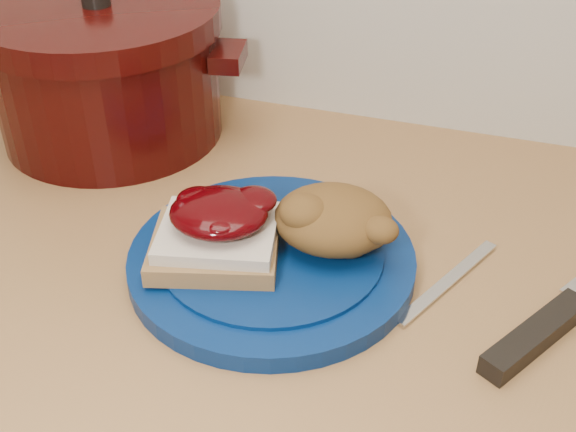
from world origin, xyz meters
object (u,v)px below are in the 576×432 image
(plate, at_px, (272,260))
(chef_knife, at_px, (566,311))
(butter_knife, at_px, (448,281))
(dutch_oven, at_px, (107,71))
(pepper_grinder, at_px, (55,78))

(plate, relative_size, chef_knife, 0.89)
(butter_knife, bearing_deg, dutch_oven, 94.33)
(plate, relative_size, dutch_oven, 0.80)
(chef_knife, relative_size, butter_knife, 1.95)
(pepper_grinder, bearing_deg, dutch_oven, -0.00)
(chef_knife, xyz_separation_m, pepper_grinder, (-0.63, 0.19, 0.05))
(butter_knife, height_order, pepper_grinder, pepper_grinder)
(plate, bearing_deg, chef_knife, 2.46)
(plate, distance_m, chef_knife, 0.27)
(chef_knife, relative_size, pepper_grinder, 2.45)
(dutch_oven, height_order, pepper_grinder, dutch_oven)
(butter_knife, relative_size, dutch_oven, 0.46)
(plate, distance_m, butter_knife, 0.17)
(butter_knife, bearing_deg, chef_knife, -74.14)
(butter_knife, relative_size, pepper_grinder, 1.26)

